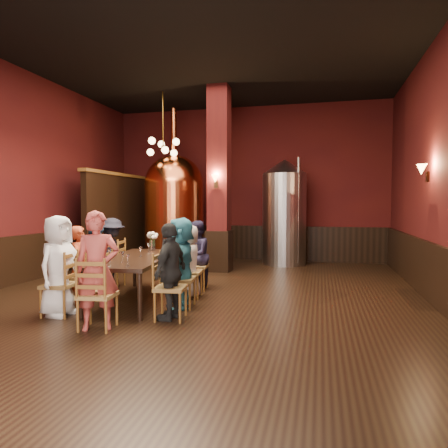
% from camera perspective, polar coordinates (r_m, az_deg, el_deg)
% --- Properties ---
extents(room, '(10.00, 10.02, 4.50)m').
position_cam_1_polar(room, '(7.05, -3.99, 7.71)').
color(room, black).
rests_on(room, ground).
extents(wainscot_right, '(0.08, 9.90, 1.00)m').
position_cam_1_polar(wainscot_right, '(7.04, 28.76, -6.95)').
color(wainscot_right, black).
rests_on(wainscot_right, ground).
extents(wainscot_back, '(7.90, 0.08, 1.00)m').
position_cam_1_polar(wainscot_back, '(11.90, 3.29, -2.65)').
color(wainscot_back, black).
rests_on(wainscot_back, ground).
extents(wainscot_left, '(0.08, 9.90, 1.00)m').
position_cam_1_polar(wainscot_left, '(9.12, -28.48, -4.74)').
color(wainscot_left, black).
rests_on(wainscot_left, ground).
extents(column, '(0.58, 0.58, 4.50)m').
position_cam_1_polar(column, '(9.82, -0.69, 6.38)').
color(column, '#49120F').
rests_on(column, ground).
extents(partition, '(0.22, 3.50, 2.40)m').
position_cam_1_polar(partition, '(11.25, -14.64, 0.50)').
color(partition, black).
rests_on(partition, ground).
extents(pendant_cluster, '(0.90, 0.90, 1.70)m').
position_cam_1_polar(pendant_cluster, '(10.46, -8.69, 10.82)').
color(pendant_cluster, '#A57226').
rests_on(pendant_cluster, room).
extents(sconce_wall, '(0.20, 0.20, 0.36)m').
position_cam_1_polar(sconce_wall, '(7.72, 27.09, 6.60)').
color(sconce_wall, black).
rests_on(sconce_wall, room).
extents(sconce_column, '(0.20, 0.20, 0.36)m').
position_cam_1_polar(sconce_column, '(9.52, -1.14, 6.18)').
color(sconce_column, black).
rests_on(sconce_column, column).
extents(dining_table, '(1.28, 2.50, 0.75)m').
position_cam_1_polar(dining_table, '(7.00, -12.39, -5.15)').
color(dining_table, black).
rests_on(dining_table, ground).
extents(chair_0, '(0.51, 0.51, 0.92)m').
position_cam_1_polar(chair_0, '(6.48, -22.52, -8.00)').
color(chair_0, brown).
rests_on(chair_0, ground).
extents(person_0, '(0.53, 0.76, 1.49)m').
position_cam_1_polar(person_0, '(6.43, -22.57, -5.51)').
color(person_0, white).
rests_on(person_0, ground).
extents(chair_1, '(0.51, 0.51, 0.92)m').
position_cam_1_polar(chair_1, '(7.06, -19.84, -7.05)').
color(chair_1, brown).
rests_on(chair_1, ground).
extents(person_1, '(0.43, 0.54, 1.30)m').
position_cam_1_polar(person_1, '(7.03, -19.87, -5.55)').
color(person_1, '#9D351B').
rests_on(person_1, ground).
extents(chair_2, '(0.51, 0.51, 0.92)m').
position_cam_1_polar(chair_2, '(7.65, -17.62, -6.25)').
color(chair_2, brown).
rests_on(chair_2, ground).
extents(person_2, '(0.47, 0.68, 1.27)m').
position_cam_1_polar(person_2, '(7.62, -17.64, -4.96)').
color(person_2, navy).
rests_on(person_2, ground).
extents(chair_3, '(0.51, 0.51, 0.92)m').
position_cam_1_polar(chair_3, '(8.26, -15.69, -5.55)').
color(chair_3, brown).
rests_on(chair_3, ground).
extents(person_3, '(0.64, 0.96, 1.38)m').
position_cam_1_polar(person_3, '(8.22, -15.72, -3.97)').
color(person_3, black).
rests_on(person_3, ground).
extents(chair_4, '(0.51, 0.51, 0.92)m').
position_cam_1_polar(chair_4, '(5.85, -7.64, -8.97)').
color(chair_4, brown).
rests_on(chair_4, ground).
extents(person_4, '(0.44, 0.85, 1.39)m').
position_cam_1_polar(person_4, '(5.81, -7.66, -6.71)').
color(person_4, black).
rests_on(person_4, ground).
extents(chair_5, '(0.51, 0.51, 0.92)m').
position_cam_1_polar(chair_5, '(6.49, -6.16, -7.77)').
color(chair_5, brown).
rests_on(chair_5, ground).
extents(person_5, '(0.71, 1.40, 1.45)m').
position_cam_1_polar(person_5, '(6.45, -6.17, -5.47)').
color(person_5, teal).
rests_on(person_5, ground).
extents(chair_6, '(0.51, 0.51, 0.92)m').
position_cam_1_polar(chair_6, '(7.12, -4.97, -6.80)').
color(chair_6, brown).
rests_on(chair_6, ground).
extents(person_6, '(0.44, 0.65, 1.29)m').
position_cam_1_polar(person_6, '(7.09, -4.98, -5.31)').
color(person_6, '#B9AAA3').
rests_on(person_6, ground).
extents(chair_7, '(0.51, 0.51, 0.92)m').
position_cam_1_polar(chair_7, '(7.77, -3.96, -5.97)').
color(chair_7, brown).
rests_on(chair_7, ground).
extents(person_7, '(0.32, 0.65, 1.34)m').
position_cam_1_polar(person_7, '(7.74, -3.97, -4.45)').
color(person_7, '#1C1831').
rests_on(person_7, ground).
extents(chair_8, '(0.51, 0.51, 0.92)m').
position_cam_1_polar(chair_8, '(5.62, -17.62, -9.58)').
color(chair_8, brown).
rests_on(chair_8, ground).
extents(person_8, '(0.68, 0.59, 1.57)m').
position_cam_1_polar(person_8, '(5.56, -17.67, -6.29)').
color(person_8, '#A93D38').
rests_on(person_8, ground).
extents(copper_kettle, '(1.90, 1.90, 4.21)m').
position_cam_1_polar(copper_kettle, '(10.94, -7.11, 2.27)').
color(copper_kettle, black).
rests_on(copper_kettle, ground).
extents(steel_vessel, '(1.49, 1.49, 2.86)m').
position_cam_1_polar(steel_vessel, '(10.99, 8.61, 1.71)').
color(steel_vessel, '#B2B2B7').
rests_on(steel_vessel, ground).
extents(rose_vase, '(0.22, 0.22, 0.37)m').
position_cam_1_polar(rose_vase, '(7.92, -10.21, -1.96)').
color(rose_vase, white).
rests_on(rose_vase, dining_table).
extents(wine_glass_0, '(0.07, 0.07, 0.17)m').
position_cam_1_polar(wine_glass_0, '(6.02, -13.59, -5.06)').
color(wine_glass_0, white).
rests_on(wine_glass_0, dining_table).
extents(wine_glass_1, '(0.07, 0.07, 0.17)m').
position_cam_1_polar(wine_glass_1, '(6.72, -16.01, -4.27)').
color(wine_glass_1, white).
rests_on(wine_glass_1, dining_table).
extents(wine_glass_2, '(0.07, 0.07, 0.17)m').
position_cam_1_polar(wine_glass_2, '(6.39, -14.27, -4.61)').
color(wine_glass_2, white).
rests_on(wine_glass_2, dining_table).
extents(wine_glass_3, '(0.07, 0.07, 0.17)m').
position_cam_1_polar(wine_glass_3, '(7.01, -11.85, -3.92)').
color(wine_glass_3, white).
rests_on(wine_glass_3, dining_table).
extents(wine_glass_4, '(0.07, 0.07, 0.17)m').
position_cam_1_polar(wine_glass_4, '(7.71, -10.74, -3.28)').
color(wine_glass_4, white).
rests_on(wine_glass_4, dining_table).
extents(wine_glass_5, '(0.07, 0.07, 0.17)m').
position_cam_1_polar(wine_glass_5, '(6.34, -17.25, -4.71)').
color(wine_glass_5, white).
rests_on(wine_glass_5, dining_table).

